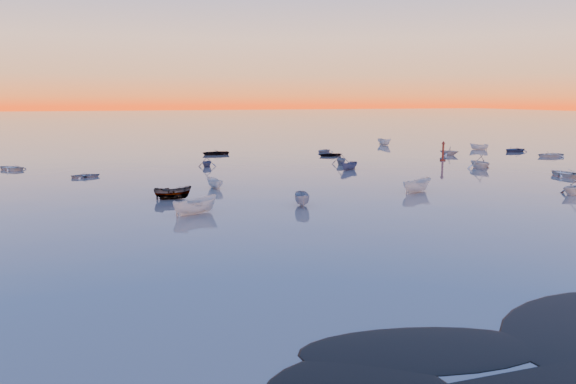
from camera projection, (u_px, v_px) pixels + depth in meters
name	position (u px, v px, depth m)	size (l,w,h in m)	color
ground	(169.00, 143.00, 115.71)	(600.00, 600.00, 0.00)	#6A5E58
mud_lobes	(484.00, 347.00, 21.25)	(140.00, 6.00, 0.07)	black
moored_fleet	(212.00, 171.00, 71.75)	(124.00, 58.00, 1.20)	beige
boat_near_center	(195.00, 214.00, 45.52)	(3.99, 1.69, 1.38)	beige
boat_near_right	(480.00, 168.00, 74.60)	(3.99, 1.79, 1.40)	beige
channel_marker	(443.00, 152.00, 83.84)	(0.86, 0.86, 3.06)	#47160F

